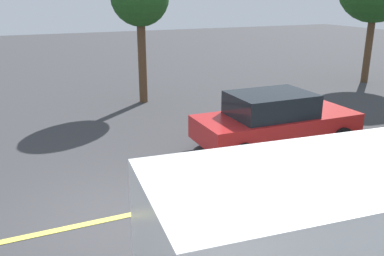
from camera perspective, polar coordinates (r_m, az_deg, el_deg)
ground_plane at (r=8.16m, az=-10.82°, el=-12.25°), size 80.00×80.00×0.00m
lane_marking_centre at (r=9.17m, az=7.90°, el=-8.44°), size 28.00×0.16×0.01m
white_van at (r=5.62m, az=21.39°, el=-13.32°), size 5.35×2.63×2.20m
car_red_mid_road at (r=11.48m, az=11.41°, el=1.11°), size 4.55×2.08×1.56m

